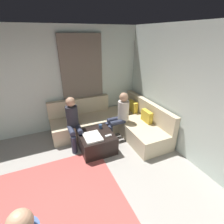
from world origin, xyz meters
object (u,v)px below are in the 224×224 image
object	(u,v)px
ottoman	(97,142)
game_remote	(108,136)
coffee_mug	(100,126)
person_on_couch_back	(120,114)
person_on_couch_side	(73,121)
sectional_couch	(114,123)

from	to	relation	value
ottoman	game_remote	world-z (taller)	game_remote
coffee_mug	game_remote	xyz separation A→B (m)	(0.40, 0.04, -0.04)
coffee_mug	game_remote	size ratio (longest dim) A/B	0.63
person_on_couch_back	person_on_couch_side	world-z (taller)	same
game_remote	person_on_couch_side	world-z (taller)	person_on_couch_side
ottoman	sectional_couch	bearing A→B (deg)	129.07
sectional_couch	ottoman	world-z (taller)	sectional_couch
person_on_couch_side	coffee_mug	bearing A→B (deg)	162.68
person_on_couch_back	ottoman	bearing A→B (deg)	112.01
sectional_couch	coffee_mug	xyz separation A→B (m)	(0.33, -0.50, 0.19)
game_remote	coffee_mug	bearing A→B (deg)	-174.29
game_remote	person_on_couch_back	bearing A→B (deg)	132.78
sectional_couch	person_on_couch_back	distance (m)	0.46
sectional_couch	game_remote	bearing A→B (deg)	-32.18
ottoman	person_on_couch_back	bearing A→B (deg)	112.01
ottoman	coffee_mug	size ratio (longest dim) A/B	8.00
coffee_mug	game_remote	distance (m)	0.40
game_remote	person_on_couch_side	xyz separation A→B (m)	(-0.59, -0.63, 0.23)
game_remote	person_on_couch_back	size ratio (longest dim) A/B	0.12
coffee_mug	person_on_couch_back	world-z (taller)	person_on_couch_back
ottoman	coffee_mug	world-z (taller)	coffee_mug
game_remote	person_on_couch_back	xyz separation A→B (m)	(-0.48, 0.52, 0.23)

